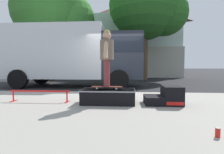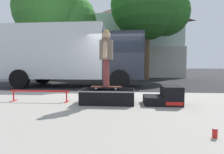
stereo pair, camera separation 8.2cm
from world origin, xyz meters
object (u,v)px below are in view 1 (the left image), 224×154
object	(u,v)px
skate_box	(108,96)
skater_kid	(107,53)
soda_can	(218,132)
box_truck	(75,54)
skateboard	(107,87)
kicker_ramp	(166,97)
grind_rail	(40,93)
street_tree_neighbour	(149,6)
street_tree_main	(55,12)

from	to	relation	value
skate_box	skater_kid	bearing A→B (deg)	127.66
skater_kid	soda_can	distance (m)	3.01
soda_can	box_truck	size ratio (longest dim) A/B	0.02
skateboard	soda_can	bearing A→B (deg)	-51.73
skater_kid	box_truck	size ratio (longest dim) A/B	0.21
skate_box	kicker_ramp	xyz separation A→B (m)	(1.44, -0.00, -0.00)
grind_rail	street_tree_neighbour	bearing A→B (deg)	67.69
kicker_ramp	street_tree_neighbour	distance (m)	11.10
skate_box	box_truck	world-z (taller)	box_truck
soda_can	street_tree_main	xyz separation A→B (m)	(-6.25, 10.36, 4.66)
street_tree_main	street_tree_neighbour	size ratio (longest dim) A/B	0.90
street_tree_main	skateboard	bearing A→B (deg)	-60.98
skateboard	box_truck	world-z (taller)	box_truck
soda_can	street_tree_main	world-z (taller)	street_tree_main
kicker_ramp	street_tree_neighbour	bearing A→B (deg)	85.89
kicker_ramp	box_truck	xyz separation A→B (m)	(-3.63, 4.76, 1.39)
skateboard	soda_can	distance (m)	2.78
box_truck	street_tree_main	world-z (taller)	street_tree_main
skateboard	street_tree_main	xyz separation A→B (m)	(-4.55, 8.19, 4.31)
street_tree_neighbour	skateboard	bearing A→B (deg)	-102.67
skater_kid	soda_can	world-z (taller)	skater_kid
skateboard	street_tree_neighbour	world-z (taller)	street_tree_neighbour
skater_kid	street_tree_main	distance (m)	9.99
skater_kid	street_tree_neighbour	size ratio (longest dim) A/B	0.17
skateboard	skater_kid	bearing A→B (deg)	-93.13
street_tree_neighbour	street_tree_main	bearing A→B (deg)	-167.41
skate_box	kicker_ramp	bearing A→B (deg)	-0.02
skate_box	box_truck	size ratio (longest dim) A/B	0.19
kicker_ramp	soda_can	size ratio (longest dim) A/B	7.07
grind_rail	box_truck	bearing A→B (deg)	94.42
skater_kid	street_tree_neighbour	distance (m)	10.78
skate_box	street_tree_main	distance (m)	10.47
skate_box	soda_can	size ratio (longest dim) A/B	10.62
box_truck	grind_rail	bearing A→B (deg)	-85.58
kicker_ramp	soda_can	distance (m)	2.13
street_tree_neighbour	skater_kid	bearing A→B (deg)	-102.67
street_tree_neighbour	box_truck	bearing A→B (deg)	-130.98
street_tree_main	street_tree_neighbour	xyz separation A→B (m)	(6.72, 1.50, 0.72)
kicker_ramp	soda_can	xyz separation A→B (m)	(0.23, -2.11, -0.13)
skateboard	street_tree_neighbour	xyz separation A→B (m)	(2.18, 9.70, 5.04)
kicker_ramp	soda_can	world-z (taller)	kicker_ramp
kicker_ramp	street_tree_neighbour	xyz separation A→B (m)	(0.70, 9.75, 5.26)
skate_box	box_truck	xyz separation A→B (m)	(-2.20, 4.76, 1.39)
skater_kid	skateboard	bearing A→B (deg)	86.87
skater_kid	grind_rail	bearing A→B (deg)	179.41
soda_can	kicker_ramp	bearing A→B (deg)	96.19
kicker_ramp	street_tree_neighbour	world-z (taller)	street_tree_neighbour
skate_box	grind_rail	world-z (taller)	skate_box
skateboard	skater_kid	size ratio (longest dim) A/B	0.55
kicker_ramp	street_tree_main	distance (m)	11.18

